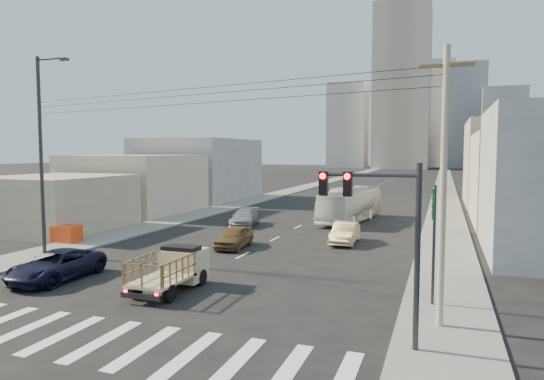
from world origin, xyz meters
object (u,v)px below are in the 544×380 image
Objects in this scene: flatbed_pickup at (172,267)px; streetlamp_left at (42,150)px; green_sign at (434,216)px; crate_stack at (67,234)px; sedan_brown at (234,237)px; sedan_tan at (345,233)px; sedan_grey at (245,218)px; navy_pickup at (56,265)px; utility_pole at (443,185)px; traffic_signal at (384,223)px; city_bus at (351,205)px.

flatbed_pickup is 0.37× the size of streetlamp_left.
green_sign is 25.08m from crate_stack.
sedan_brown is 0.35× the size of streetlamp_left.
flatbed_pickup is 14.97m from sedan_tan.
sedan_grey is 0.40× the size of streetlamp_left.
green_sign is at bearing 5.17° from navy_pickup.
sedan_tan is 16.93m from utility_pole.
crate_stack is at bearing 154.20° from traffic_signal.
sedan_brown is at bearing -82.73° from sedan_grey.
flatbed_pickup is 0.44× the size of utility_pole.
green_sign reaches higher than navy_pickup.
city_bus is 2.28× the size of sedan_grey.
flatbed_pickup is 13.10m from streetlamp_left.
sedan_brown is at bearing 31.52° from streetlamp_left.
traffic_signal is at bearing -11.82° from navy_pickup.
traffic_signal reaches higher than green_sign.
flatbed_pickup is at bearing 2.41° from navy_pickup.
sedan_brown is at bearing 145.82° from green_sign.
flatbed_pickup is 6.38m from navy_pickup.
traffic_signal is (16.24, -3.18, 3.35)m from navy_pickup.
city_bus is 24.62m from green_sign.
crate_stack is at bearing -125.56° from city_bus.
green_sign is at bearing -65.90° from sedan_tan.
streetlamp_left is at bearing 160.47° from traffic_signal.
flatbed_pickup is 0.91× the size of sedan_grey.
green_sign is at bearing -63.78° from city_bus.
sedan_tan reaches higher than sedan_brown.
sedan_tan is at bearing 19.81° from crate_stack.
flatbed_pickup is 0.73× the size of traffic_signal.
flatbed_pickup reaches higher than sedan_tan.
green_sign reaches higher than sedan_grey.
sedan_grey is 23.82m from green_sign.
utility_pole is at bearing -68.63° from sedan_tan.
navy_pickup is 11.54m from sedan_brown.
crate_stack is at bearing 166.05° from green_sign.
utility_pole is (1.73, 2.51, 1.11)m from traffic_signal.
sedan_tan is 10.96m from sedan_grey.
crate_stack is (-11.53, -2.58, -0.02)m from sedan_brown.
sedan_tan is (1.57, -10.77, -0.82)m from city_bus.
flatbed_pickup is at bearing -172.54° from green_sign.
navy_pickup is at bearing 168.91° from traffic_signal.
city_bus is 0.92× the size of streetlamp_left.
traffic_signal is (9.88, -3.53, 2.98)m from flatbed_pickup.
sedan_tan is 19.29m from crate_stack.
utility_pole is at bearing -44.17° from sedan_brown.
navy_pickup is 18.47m from sedan_tan.
streetlamp_left reaches higher than utility_pole.
streetlamp_left reaches higher than flatbed_pickup.
navy_pickup is 27.08m from city_bus.
city_bus is 27.25m from utility_pole.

